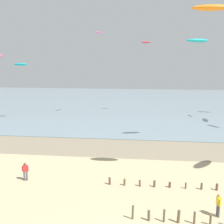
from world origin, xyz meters
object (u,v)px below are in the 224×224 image
person_by_waterline (218,204)px  kite_aloft_5 (146,42)px  kite_aloft_2 (211,8)px  kite_aloft_7 (99,33)px  kite_aloft_9 (198,41)px  person_mid_beach (25,171)px  kite_aloft_12 (21,64)px

person_by_waterline → kite_aloft_5: size_ratio=0.91×
person_by_waterline → kite_aloft_2: size_ratio=0.55×
kite_aloft_2 → kite_aloft_7: kite_aloft_7 is taller
kite_aloft_7 → kite_aloft_9: kite_aloft_7 is taller
person_mid_beach → kite_aloft_7: size_ratio=0.92×
person_by_waterline → kite_aloft_2: (-0.13, 5.44, 13.95)m
kite_aloft_2 → kite_aloft_9: size_ratio=1.11×
person_by_waterline → kite_aloft_2: 14.98m
person_mid_beach → kite_aloft_9: 24.86m
kite_aloft_12 → kite_aloft_2: bearing=148.1°
kite_aloft_9 → person_by_waterline: bearing=72.1°
person_mid_beach → kite_aloft_12: kite_aloft_12 is taller
person_by_waterline → kite_aloft_9: 21.55m
person_mid_beach → kite_aloft_2: 21.05m
kite_aloft_7 → kite_aloft_9: 22.87m
person_mid_beach → kite_aloft_2: bearing=4.7°
kite_aloft_9 → kite_aloft_12: 30.26m
person_mid_beach → kite_aloft_9: size_ratio=0.61×
kite_aloft_2 → kite_aloft_9: (1.16, 12.27, -1.71)m
kite_aloft_2 → kite_aloft_12: (-26.84, 23.31, -4.78)m
kite_aloft_7 → kite_aloft_12: (-12.96, -5.95, -5.81)m
kite_aloft_2 → kite_aloft_9: bearing=-97.0°
kite_aloft_5 → kite_aloft_12: size_ratio=0.70×
kite_aloft_9 → person_mid_beach: bearing=24.2°
kite_aloft_2 → kite_aloft_5: (-5.20, 32.81, -0.58)m
person_by_waterline → kite_aloft_2: bearing=91.4°
kite_aloft_7 → kite_aloft_12: bearing=134.8°
kite_aloft_2 → kite_aloft_12: bearing=-42.5°
person_mid_beach → kite_aloft_12: 28.51m
person_mid_beach → kite_aloft_5: (10.51, 34.09, 13.37)m
person_mid_beach → kite_aloft_2: size_ratio=0.55×
kite_aloft_5 → kite_aloft_9: (6.36, -20.54, -1.13)m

